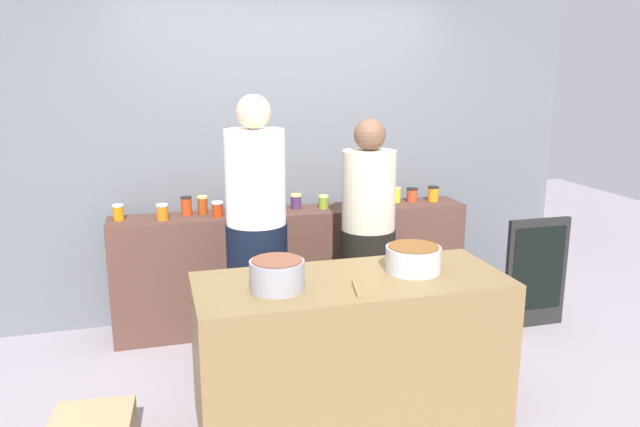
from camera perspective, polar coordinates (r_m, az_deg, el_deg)
ground at (r=3.95m, az=1.40°, el=-16.15°), size 12.00×12.00×0.00m
storefront_wall at (r=4.86m, az=-3.47°, el=8.10°), size 4.80×0.12×3.00m
display_shelf at (r=4.74m, az=-2.41°, el=-5.00°), size 2.70×0.36×0.90m
prep_table at (r=3.51m, az=2.89°, el=-12.53°), size 1.70×0.70×0.84m
preserve_jar_0 at (r=4.53m, az=-18.25°, el=0.11°), size 0.08×0.08×0.11m
preserve_jar_1 at (r=4.45m, az=-14.46°, el=0.14°), size 0.08×0.08×0.12m
preserve_jar_2 at (r=4.55m, az=-12.33°, el=0.69°), size 0.08×0.08×0.14m
preserve_jar_3 at (r=4.56m, az=-10.87°, el=0.79°), size 0.08×0.08×0.14m
preserve_jar_4 at (r=4.47m, az=-9.51°, el=0.41°), size 0.08×0.08×0.11m
preserve_jar_5 at (r=4.56m, az=-8.25°, el=0.90°), size 0.08×0.08×0.14m
preserve_jar_6 at (r=4.60m, az=-6.91°, el=1.10°), size 0.08×0.08×0.15m
preserve_jar_7 at (r=4.55m, az=-4.46°, el=0.70°), size 0.09×0.09×0.10m
preserve_jar_8 at (r=4.66m, az=-2.25°, el=1.15°), size 0.08×0.08×0.11m
preserve_jar_9 at (r=4.67m, az=0.33°, el=1.10°), size 0.08×0.08×0.10m
preserve_jar_10 at (r=4.68m, az=3.18°, el=1.25°), size 0.08×0.08×0.12m
preserve_jar_11 at (r=4.74m, az=4.95°, el=1.39°), size 0.09×0.09×0.12m
preserve_jar_12 at (r=4.79m, az=6.34°, el=1.45°), size 0.08×0.08×0.12m
preserve_jar_13 at (r=4.92m, az=7.02°, el=1.75°), size 0.09×0.09×0.12m
preserve_jar_14 at (r=4.95m, az=8.57°, el=1.73°), size 0.09×0.09×0.11m
preserve_jar_15 at (r=5.01m, az=10.49°, el=1.83°), size 0.09×0.09×0.12m
cooking_pot_left at (r=3.16m, az=-4.02°, el=-5.72°), size 0.28×0.28×0.16m
cooking_pot_center at (r=3.47m, az=8.66°, el=-4.19°), size 0.31×0.31×0.15m
wooden_spoon at (r=3.18m, az=3.38°, el=-6.97°), size 0.06×0.23×0.02m
cook_with_tongs at (r=3.98m, az=-5.89°, el=-3.27°), size 0.40×0.40×1.80m
cook_in_cap at (r=4.23m, az=4.45°, el=-3.32°), size 0.38×0.38×1.63m
chalkboard_sign at (r=4.95m, az=19.48°, el=-5.21°), size 0.51×0.05×0.85m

